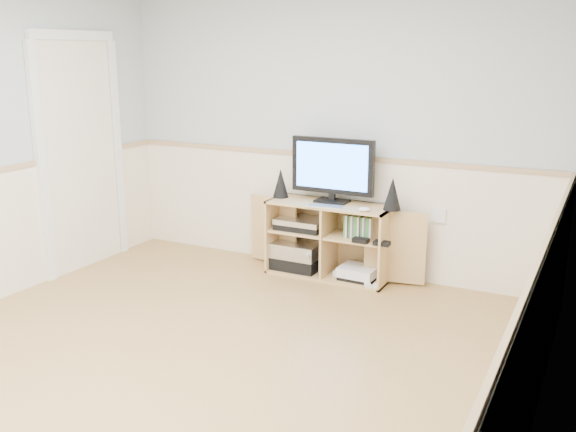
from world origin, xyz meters
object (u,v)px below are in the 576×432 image
(media_cabinet, at_px, (331,238))
(game_consoles, at_px, (358,273))
(keyboard, at_px, (325,206))
(monitor, at_px, (332,168))

(media_cabinet, distance_m, game_consoles, 0.38)
(keyboard, xyz_separation_m, game_consoles, (0.25, 0.13, -0.59))
(media_cabinet, height_order, monitor, monitor)
(monitor, height_order, game_consoles, monitor)
(monitor, xyz_separation_m, game_consoles, (0.27, -0.06, -0.88))
(game_consoles, bearing_deg, media_cabinet, 167.17)
(media_cabinet, xyz_separation_m, game_consoles, (0.27, -0.06, -0.26))
(monitor, bearing_deg, media_cabinet, 90.00)
(game_consoles, bearing_deg, monitor, 167.55)
(keyboard, bearing_deg, media_cabinet, 87.98)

